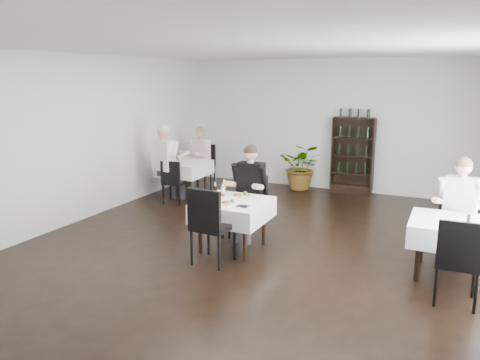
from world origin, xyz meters
name	(u,v)px	position (x,y,z in m)	size (l,w,h in m)	color
room_shell	(251,154)	(0.00, 0.00, 1.50)	(9.00, 9.00, 9.00)	black
wine_shelf	(353,156)	(0.60, 4.31, 0.85)	(0.90, 0.28, 1.75)	black
main_table	(233,210)	(-0.30, 0.00, 0.62)	(1.03, 1.03, 0.77)	black
left_table	(184,168)	(-2.70, 2.50, 0.62)	(0.98, 0.98, 0.77)	black
right_table	(449,231)	(2.70, 0.30, 0.62)	(0.98, 0.98, 0.77)	black
potted_tree	(302,166)	(-0.54, 4.20, 0.54)	(0.98, 0.85, 1.09)	#285F20
main_chair_far	(250,202)	(-0.28, 0.63, 0.60)	(0.58, 0.58, 1.04)	black
main_chair_near	(209,221)	(-0.33, -0.69, 0.64)	(0.54, 0.54, 1.12)	black
left_chair_far	(205,164)	(-2.62, 3.29, 0.59)	(0.59, 0.59, 1.04)	black
left_chair_near	(173,179)	(-2.56, 1.83, 0.53)	(0.48, 0.49, 0.92)	black
right_chair_far	(457,220)	(2.80, 1.08, 0.56)	(0.58, 0.59, 0.99)	black
right_chair_near	(458,257)	(2.82, -0.55, 0.60)	(0.49, 0.49, 1.05)	black
diner_main	(249,185)	(-0.29, 0.58, 0.89)	(0.58, 0.57, 1.54)	#393A40
diner_left_far	(198,154)	(-2.67, 3.09, 0.86)	(0.63, 0.67, 1.48)	#393A40
diner_left_near	(167,157)	(-2.74, 1.91, 0.96)	(0.68, 0.71, 1.65)	#393A40
diner_right_far	(459,203)	(2.79, 0.86, 0.88)	(0.62, 0.65, 1.52)	#393A40
plate_far	(240,196)	(-0.29, 0.25, 0.79)	(0.37, 0.37, 0.09)	white
plate_near	(228,203)	(-0.28, -0.20, 0.79)	(0.31, 0.31, 0.07)	white
pilsner_dark	(215,193)	(-0.55, -0.10, 0.89)	(0.07, 0.07, 0.28)	black
pilsner_lager	(224,191)	(-0.48, 0.06, 0.89)	(0.07, 0.07, 0.30)	gold
coke_bottle	(223,194)	(-0.45, -0.03, 0.87)	(0.06, 0.06, 0.25)	silver
napkin_cutlery	(242,206)	(-0.03, -0.23, 0.78)	(0.17, 0.18, 0.02)	black
pepper_mill	(469,219)	(2.91, 0.30, 0.82)	(0.04, 0.04, 0.11)	black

